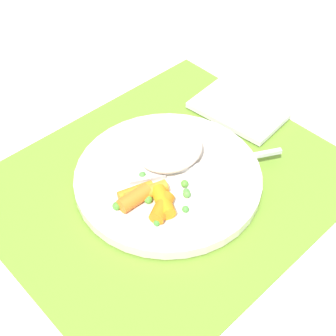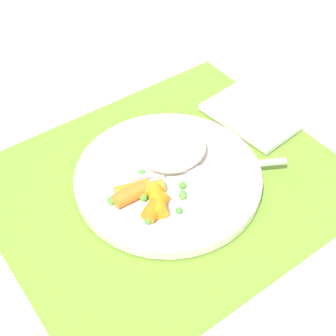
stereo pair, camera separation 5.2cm
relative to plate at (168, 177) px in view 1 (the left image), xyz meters
The scene contains 8 objects.
ground_plane 0.01m from the plate, ahead, with size 2.40×2.40×0.00m, color white.
placemat 0.01m from the plate, ahead, with size 0.42×0.36×0.01m, color olive.
plate is the anchor object (origin of this frame).
rice_mound 0.04m from the plate, 138.52° to the right, with size 0.09×0.08×0.03m, color beige.
carrot_portion 0.05m from the plate, 21.30° to the left, with size 0.06×0.07×0.02m.
pea_scatter 0.04m from the plate, 34.85° to the left, with size 0.09×0.08×0.01m.
fork 0.03m from the plate, 151.15° to the left, with size 0.18×0.11×0.01m.
napkin 0.17m from the plate, behind, with size 0.08×0.13×0.01m, color white.
Camera 1 is at (0.28, 0.30, 0.46)m, focal length 52.11 mm.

